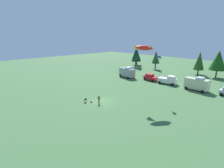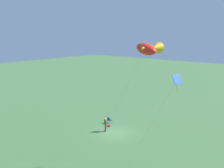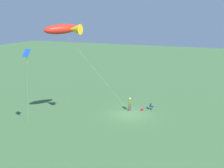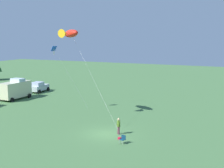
{
  "view_description": "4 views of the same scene",
  "coord_description": "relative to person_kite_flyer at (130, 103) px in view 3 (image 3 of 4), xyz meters",
  "views": [
    {
      "loc": [
        25.18,
        -21.59,
        12.89
      ],
      "look_at": [
        2.0,
        0.85,
        3.89
      ],
      "focal_mm": 28.0,
      "sensor_mm": 36.0,
      "label": 1
    },
    {
      "loc": [
        23.09,
        18.9,
        11.89
      ],
      "look_at": [
        -0.84,
        -1.17,
        5.71
      ],
      "focal_mm": 42.0,
      "sensor_mm": 36.0,
      "label": 2
    },
    {
      "loc": [
        -10.01,
        28.86,
        11.67
      ],
      "look_at": [
        1.69,
        1.57,
        4.06
      ],
      "focal_mm": 42.0,
      "sensor_mm": 36.0,
      "label": 3
    },
    {
      "loc": [
        -28.67,
        -13.69,
        10.32
      ],
      "look_at": [
        0.97,
        -0.14,
        5.22
      ],
      "focal_mm": 50.0,
      "sensor_mm": 36.0,
      "label": 4
    }
  ],
  "objects": [
    {
      "name": "ground_plane",
      "position": [
        -0.4,
        1.17,
        -1.02
      ],
      "size": [
        160.0,
        160.0,
        0.0
      ],
      "primitive_type": "plane",
      "color": "#3F683B"
    },
    {
      "name": "person_kite_flyer",
      "position": [
        0.0,
        0.0,
        0.0
      ],
      "size": [
        0.5,
        0.55,
        1.74
      ],
      "rotation": [
        0.0,
        0.0,
        2.53
      ],
      "color": "brown",
      "rests_on": "ground"
    },
    {
      "name": "backpack_on_grass",
      "position": [
        -1.47,
        -0.74,
        -0.91
      ],
      "size": [
        0.34,
        0.38,
        0.22
      ],
      "primitive_type": "cube",
      "rotation": [
        0.0,
        0.0,
        1.13
      ],
      "color": "#B5142D",
      "rests_on": "ground"
    },
    {
      "name": "folding_chair",
      "position": [
        -2.45,
        -1.5,
        -0.53
      ],
      "size": [
        0.57,
        0.57,
        0.82
      ],
      "rotation": [
        0.0,
        0.0,
        2.93
      ],
      "color": "#0E324B",
      "rests_on": "ground"
    },
    {
      "name": "kite_diamond_blue",
      "position": [
        5.71,
        11.72,
        7.24
      ],
      "size": [
        3.84,
        3.52,
        8.92
      ],
      "color": "blue",
      "rests_on": "ground"
    },
    {
      "name": "kite_large_fish",
      "position": [
        3.89,
        8.27,
        9.52
      ],
      "size": [
        5.57,
        10.08,
        11.12
      ],
      "color": "red",
      "rests_on": "ground"
    }
  ]
}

